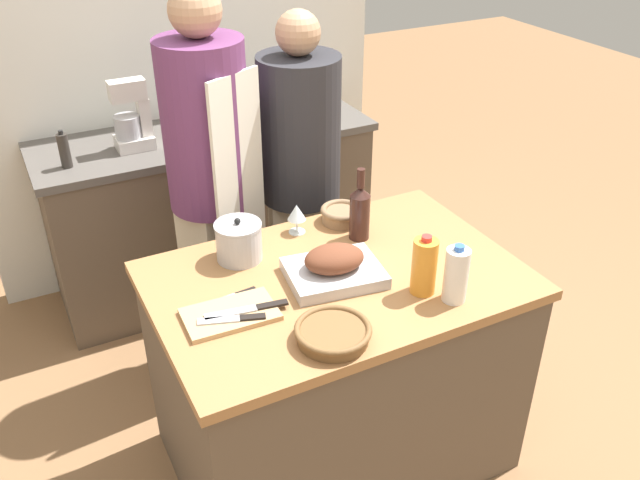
# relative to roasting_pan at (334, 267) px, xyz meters

# --- Properties ---
(ground_plane) EXTENTS (12.00, 12.00, 0.00)m
(ground_plane) POSITION_rel_roasting_pan_xyz_m (0.02, 0.01, -0.94)
(ground_plane) COLOR #8E6642
(kitchen_island) EXTENTS (1.32, 0.88, 0.89)m
(kitchen_island) POSITION_rel_roasting_pan_xyz_m (0.02, 0.01, -0.50)
(kitchen_island) COLOR brown
(kitchen_island) RESTS_ON ground_plane
(back_counter) EXTENTS (1.76, 0.60, 0.92)m
(back_counter) POSITION_rel_roasting_pan_xyz_m (0.02, 1.46, -0.48)
(back_counter) COLOR brown
(back_counter) RESTS_ON ground_plane
(back_wall) EXTENTS (2.26, 0.10, 2.55)m
(back_wall) POSITION_rel_roasting_pan_xyz_m (0.02, 1.81, 0.33)
(back_wall) COLOR silver
(back_wall) RESTS_ON ground_plane
(roasting_pan) EXTENTS (0.37, 0.30, 0.13)m
(roasting_pan) POSITION_rel_roasting_pan_xyz_m (0.00, 0.00, 0.00)
(roasting_pan) COLOR #BCBCC1
(roasting_pan) RESTS_ON kitchen_island
(wicker_basket) EXTENTS (0.24, 0.24, 0.05)m
(wicker_basket) POSITION_rel_roasting_pan_xyz_m (-0.17, -0.30, -0.02)
(wicker_basket) COLOR brown
(wicker_basket) RESTS_ON kitchen_island
(cutting_board) EXTENTS (0.31, 0.20, 0.02)m
(cutting_board) POSITION_rel_roasting_pan_xyz_m (-0.41, -0.04, -0.04)
(cutting_board) COLOR tan
(cutting_board) RESTS_ON kitchen_island
(stock_pot) EXTENTS (0.18, 0.18, 0.17)m
(stock_pot) POSITION_rel_roasting_pan_xyz_m (-0.25, 0.28, 0.02)
(stock_pot) COLOR #B7B7BC
(stock_pot) RESTS_ON kitchen_island
(mixing_bowl) EXTENTS (0.17, 0.17, 0.07)m
(mixing_bowl) POSITION_rel_roasting_pan_xyz_m (0.22, 0.35, -0.01)
(mixing_bowl) COLOR #846647
(mixing_bowl) RESTS_ON kitchen_island
(juice_jug) EXTENTS (0.09, 0.09, 0.22)m
(juice_jug) POSITION_rel_roasting_pan_xyz_m (0.23, -0.21, 0.05)
(juice_jug) COLOR orange
(juice_jug) RESTS_ON kitchen_island
(milk_jug) EXTENTS (0.08, 0.08, 0.21)m
(milk_jug) POSITION_rel_roasting_pan_xyz_m (0.30, -0.30, 0.05)
(milk_jug) COLOR white
(milk_jug) RESTS_ON kitchen_island
(wine_bottle_green) EXTENTS (0.08, 0.08, 0.30)m
(wine_bottle_green) POSITION_rel_roasting_pan_xyz_m (0.22, 0.21, 0.07)
(wine_bottle_green) COLOR #381E19
(wine_bottle_green) RESTS_ON kitchen_island
(wine_glass_left) EXTENTS (0.07, 0.07, 0.12)m
(wine_glass_left) POSITION_rel_roasting_pan_xyz_m (0.02, 0.36, 0.04)
(wine_glass_left) COLOR silver
(wine_glass_left) RESTS_ON kitchen_island
(knife_chef) EXTENTS (0.28, 0.07, 0.01)m
(knife_chef) POSITION_rel_roasting_pan_xyz_m (-0.35, -0.06, -0.03)
(knife_chef) COLOR #B7B7BC
(knife_chef) RESTS_ON cutting_board
(knife_paring) EXTENTS (0.20, 0.05, 0.01)m
(knife_paring) POSITION_rel_roasting_pan_xyz_m (-0.37, 0.05, -0.05)
(knife_paring) COLOR #B7B7BC
(knife_paring) RESTS_ON kitchen_island
(knife_bread) EXTENTS (0.22, 0.10, 0.01)m
(knife_bread) POSITION_rel_roasting_pan_xyz_m (-0.41, -0.09, -0.03)
(knife_bread) COLOR #B7B7BC
(knife_bread) RESTS_ON cutting_board
(stand_mixer) EXTENTS (0.18, 0.14, 0.34)m
(stand_mixer) POSITION_rel_roasting_pan_xyz_m (-0.35, 1.42, 0.12)
(stand_mixer) COLOR silver
(stand_mixer) RESTS_ON back_counter
(condiment_bottle_tall) EXTENTS (0.07, 0.07, 0.15)m
(condiment_bottle_tall) POSITION_rel_roasting_pan_xyz_m (0.59, 1.35, 0.05)
(condiment_bottle_tall) COLOR #234C28
(condiment_bottle_tall) RESTS_ON back_counter
(condiment_bottle_short) EXTENTS (0.05, 0.05, 0.18)m
(condiment_bottle_short) POSITION_rel_roasting_pan_xyz_m (-0.69, 1.35, 0.06)
(condiment_bottle_short) COLOR #332D28
(condiment_bottle_short) RESTS_ON back_counter
(condiment_bottle_extra) EXTENTS (0.06, 0.06, 0.18)m
(condiment_bottle_extra) POSITION_rel_roasting_pan_xyz_m (0.06, 1.36, 0.06)
(condiment_bottle_extra) COLOR maroon
(condiment_bottle_extra) RESTS_ON back_counter
(person_cook_aproned) EXTENTS (0.39, 0.40, 1.79)m
(person_cook_aproned) POSITION_rel_roasting_pan_xyz_m (-0.17, 0.80, 0.05)
(person_cook_aproned) COLOR beige
(person_cook_aproned) RESTS_ON ground_plane
(person_cook_guest) EXTENTS (0.37, 0.37, 1.65)m
(person_cook_guest) POSITION_rel_roasting_pan_xyz_m (0.26, 0.81, -0.04)
(person_cook_guest) COLOR beige
(person_cook_guest) RESTS_ON ground_plane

